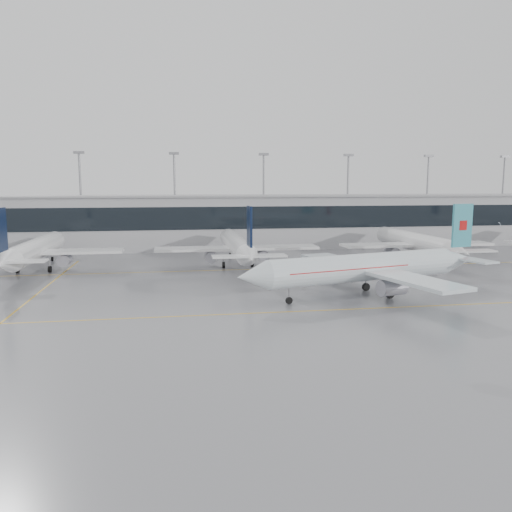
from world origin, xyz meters
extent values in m
plane|color=gray|center=(0.00, 0.00, 0.00)|extent=(320.00, 320.00, 0.00)
cube|color=gold|center=(0.00, 0.00, 0.01)|extent=(120.00, 0.25, 0.01)
cube|color=gold|center=(0.00, 30.00, 0.01)|extent=(120.00, 0.25, 0.01)
cube|color=gold|center=(-30.00, 15.00, 0.01)|extent=(0.25, 60.00, 0.01)
cube|color=#9F9FA3|center=(0.00, 62.00, 6.00)|extent=(180.00, 15.00, 12.00)
cube|color=black|center=(0.00, 54.45, 7.50)|extent=(180.00, 0.20, 5.00)
cube|color=gray|center=(0.00, 62.00, 12.20)|extent=(182.00, 16.00, 0.40)
cylinder|color=gray|center=(-33.00, 68.00, 11.00)|extent=(0.50, 0.50, 22.00)
cube|color=gray|center=(-33.00, 68.00, 22.30)|extent=(2.40, 1.00, 0.60)
cylinder|color=gray|center=(-11.00, 68.00, 11.00)|extent=(0.50, 0.50, 22.00)
cube|color=gray|center=(-11.00, 68.00, 22.30)|extent=(2.40, 1.00, 0.60)
cylinder|color=gray|center=(11.00, 68.00, 11.00)|extent=(0.50, 0.50, 22.00)
cube|color=gray|center=(11.00, 68.00, 22.30)|extent=(2.40, 1.00, 0.60)
cylinder|color=gray|center=(33.00, 68.00, 11.00)|extent=(0.50, 0.50, 22.00)
cube|color=gray|center=(33.00, 68.00, 22.30)|extent=(2.40, 1.00, 0.60)
cylinder|color=gray|center=(55.00, 68.00, 11.00)|extent=(0.50, 0.50, 22.00)
cube|color=gray|center=(55.00, 68.00, 22.30)|extent=(2.40, 1.00, 0.60)
cylinder|color=gray|center=(77.00, 68.00, 11.00)|extent=(0.50, 0.50, 22.00)
cube|color=gray|center=(77.00, 68.00, 22.30)|extent=(2.40, 1.00, 0.60)
cylinder|color=silver|center=(13.65, 6.59, 3.93)|extent=(28.29, 10.79, 3.71)
cone|color=silver|center=(-1.96, 2.48, 3.93)|extent=(4.81, 4.61, 3.71)
cone|color=silver|center=(30.03, 10.91, 3.93)|extent=(6.36, 5.01, 3.71)
cube|color=silver|center=(15.10, 6.97, 3.53)|extent=(12.64, 30.89, 0.45)
cube|color=silver|center=(30.22, 10.96, 4.23)|extent=(5.71, 12.11, 0.25)
cube|color=teal|center=(30.41, 11.01, 8.94)|extent=(3.57, 1.26, 6.33)
cylinder|color=#9C9BA7|center=(15.84, 2.21, 2.03)|extent=(4.02, 2.95, 2.10)
cylinder|color=#9C9BA7|center=(13.39, 11.49, 2.03)|extent=(4.02, 2.95, 2.10)
cylinder|color=gray|center=(2.88, 3.76, 1.26)|extent=(0.20, 0.20, 1.62)
cylinder|color=black|center=(2.88, 3.76, 0.45)|extent=(0.95, 0.52, 0.90)
cylinder|color=gray|center=(16.73, 4.72, 1.36)|extent=(0.24, 0.24, 1.62)
cylinder|color=black|center=(16.73, 4.72, 0.55)|extent=(1.18, 0.72, 1.10)
cylinder|color=gray|center=(15.40, 9.74, 1.36)|extent=(0.24, 0.24, 1.62)
cylinder|color=black|center=(15.40, 9.74, 0.55)|extent=(1.18, 0.72, 1.10)
cube|color=#B70F0F|center=(30.41, 11.01, 8.98)|extent=(1.47, 0.79, 1.40)
cube|color=#B70F0F|center=(10.75, 5.83, 4.13)|extent=(18.36, 8.21, 0.12)
cylinder|color=silver|center=(-35.00, 35.00, 3.80)|extent=(3.59, 27.36, 3.59)
cone|color=silver|center=(-35.00, 50.68, 3.80)|extent=(3.59, 4.00, 3.59)
cone|color=silver|center=(-35.00, 18.52, 3.80)|extent=(3.59, 5.60, 3.59)
cube|color=silver|center=(-35.00, 33.50, 3.40)|extent=(29.64, 5.00, 0.45)
cube|color=silver|center=(-35.00, 18.32, 4.10)|extent=(11.40, 2.80, 0.25)
cube|color=black|center=(-35.00, 18.12, 8.66)|extent=(0.35, 3.60, 6.12)
cylinder|color=#9C9BA7|center=(-39.80, 34.00, 1.90)|extent=(2.10, 3.60, 2.10)
cylinder|color=#9C9BA7|center=(-30.20, 34.00, 1.90)|extent=(2.10, 3.60, 2.10)
cylinder|color=gray|center=(-35.00, 45.68, 1.23)|extent=(0.20, 0.20, 1.56)
cylinder|color=black|center=(-35.00, 45.68, 0.45)|extent=(0.30, 0.90, 0.90)
cylinder|color=gray|center=(-37.60, 32.50, 1.33)|extent=(0.24, 0.24, 1.56)
cylinder|color=black|center=(-37.60, 32.50, 0.55)|extent=(0.45, 1.10, 1.10)
cylinder|color=gray|center=(-32.40, 32.50, 1.33)|extent=(0.24, 0.24, 1.56)
cylinder|color=black|center=(-32.40, 32.50, 0.55)|extent=(0.45, 1.10, 1.10)
cylinder|color=silver|center=(0.00, 35.00, 3.80)|extent=(3.59, 27.36, 3.59)
cone|color=silver|center=(0.00, 50.68, 3.80)|extent=(3.59, 4.00, 3.59)
cone|color=silver|center=(0.00, 18.52, 3.80)|extent=(3.59, 5.60, 3.59)
cube|color=silver|center=(0.00, 33.50, 3.40)|extent=(29.64, 5.00, 0.45)
cube|color=silver|center=(0.00, 18.32, 4.10)|extent=(11.40, 2.80, 0.25)
cube|color=black|center=(0.00, 18.12, 8.66)|extent=(0.35, 3.60, 6.12)
cylinder|color=#9C9BA7|center=(-4.80, 34.00, 1.90)|extent=(2.10, 3.60, 2.10)
cylinder|color=#9C9BA7|center=(4.80, 34.00, 1.90)|extent=(2.10, 3.60, 2.10)
cylinder|color=gray|center=(0.00, 45.68, 1.23)|extent=(0.20, 0.20, 1.56)
cylinder|color=black|center=(0.00, 45.68, 0.45)|extent=(0.30, 0.90, 0.90)
cylinder|color=gray|center=(-2.60, 32.50, 1.33)|extent=(0.24, 0.24, 1.56)
cylinder|color=black|center=(-2.60, 32.50, 0.55)|extent=(0.45, 1.10, 1.10)
cylinder|color=gray|center=(2.60, 32.50, 1.33)|extent=(0.24, 0.24, 1.56)
cylinder|color=black|center=(2.60, 32.50, 0.55)|extent=(0.45, 1.10, 1.10)
cylinder|color=silver|center=(35.00, 35.00, 3.80)|extent=(3.59, 27.36, 3.59)
cone|color=silver|center=(35.00, 50.68, 3.80)|extent=(3.59, 4.00, 3.59)
cone|color=silver|center=(35.00, 18.52, 3.80)|extent=(3.59, 5.60, 3.59)
cube|color=silver|center=(35.00, 33.50, 3.40)|extent=(29.64, 5.00, 0.45)
cube|color=silver|center=(35.00, 18.32, 4.10)|extent=(11.40, 2.80, 0.25)
cube|color=maroon|center=(35.00, 18.12, 8.66)|extent=(0.35, 3.60, 6.12)
cylinder|color=#9C9BA7|center=(30.20, 34.00, 1.90)|extent=(2.10, 3.60, 2.10)
cylinder|color=#9C9BA7|center=(39.80, 34.00, 1.90)|extent=(2.10, 3.60, 2.10)
cylinder|color=gray|center=(35.00, 45.68, 1.23)|extent=(0.20, 0.20, 1.56)
cylinder|color=black|center=(35.00, 45.68, 0.45)|extent=(0.30, 0.90, 0.90)
cylinder|color=gray|center=(32.40, 32.50, 1.33)|extent=(0.24, 0.24, 1.56)
cylinder|color=black|center=(32.40, 32.50, 0.55)|extent=(0.45, 1.10, 1.10)
cylinder|color=gray|center=(37.60, 32.50, 1.33)|extent=(0.24, 0.24, 1.56)
cylinder|color=black|center=(37.60, 32.50, 0.55)|extent=(0.45, 1.10, 1.10)
camera|label=1|loc=(-11.00, -55.98, 14.92)|focal=35.00mm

